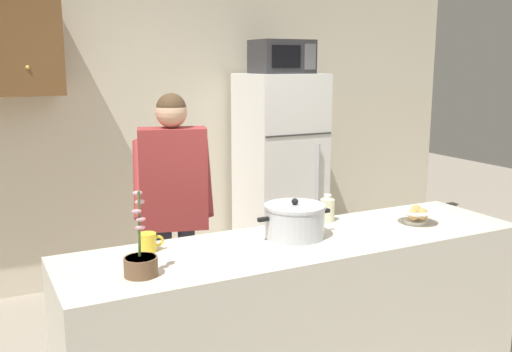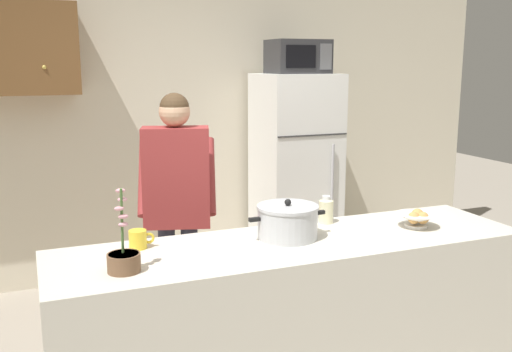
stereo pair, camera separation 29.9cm
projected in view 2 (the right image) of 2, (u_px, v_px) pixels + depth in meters
The scene contains 10 objects.
back_wall_unit at pixel (155, 116), 4.92m from camera, with size 6.00×0.48×2.60m.
kitchen_island at pixel (294, 322), 3.13m from camera, with size 2.55×0.68×0.92m, color silver.
refrigerator at pixel (295, 175), 5.06m from camera, with size 0.64×0.68×1.75m.
microwave at pixel (298, 57), 4.84m from camera, with size 0.48×0.37×0.28m.
person_near_pot at pixel (177, 190), 3.69m from camera, with size 0.59×0.52×1.66m.
cooking_pot at pixel (288, 222), 3.08m from camera, with size 0.44×0.33×0.21m.
coffee_mug at pixel (138, 239), 2.91m from camera, with size 0.13×0.09×0.10m.
bread_bowl at pixel (417, 219), 3.28m from camera, with size 0.24×0.24×0.10m.
bottle_near_edge at pixel (326, 210), 3.37m from camera, with size 0.09×0.09×0.16m.
potted_orchid at pixel (124, 258), 2.58m from camera, with size 0.15×0.15×0.39m.
Camera 2 is at (-1.27, -2.63, 1.85)m, focal length 40.40 mm.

